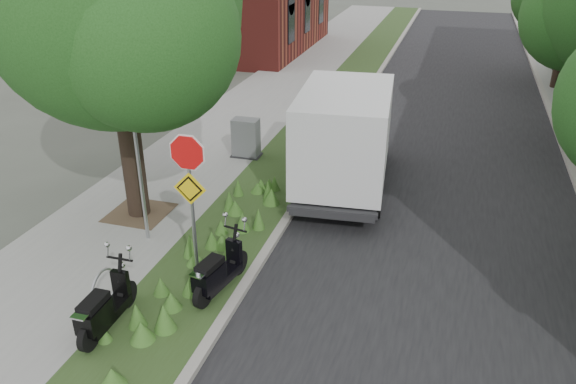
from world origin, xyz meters
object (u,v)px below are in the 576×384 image
at_px(box_truck, 346,133).
at_px(utility_cabinet, 246,138).
at_px(scooter_near, 102,314).
at_px(sign_assembly, 190,180).
at_px(scooter_far, 216,277).

relative_size(box_truck, utility_cabinet, 4.78).
bearing_deg(scooter_near, sign_assembly, 64.25).
distance_m(box_truck, utility_cabinet, 3.52).
height_order(sign_assembly, scooter_near, sign_assembly).
bearing_deg(scooter_far, box_truck, 76.87).
distance_m(sign_assembly, box_truck, 5.66).
bearing_deg(scooter_far, scooter_near, -131.63).
height_order(sign_assembly, box_truck, sign_assembly).
distance_m(scooter_near, scooter_far, 2.13).
height_order(scooter_near, box_truck, box_truck).
relative_size(sign_assembly, scooter_near, 1.87).
relative_size(scooter_near, box_truck, 0.31).
xyz_separation_m(sign_assembly, scooter_near, (-0.90, -1.86, -1.81)).
bearing_deg(sign_assembly, box_truck, 71.11).
height_order(scooter_far, box_truck, box_truck).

